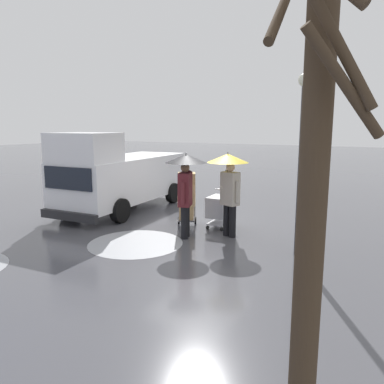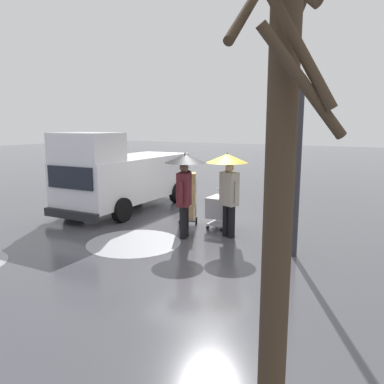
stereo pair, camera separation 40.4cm
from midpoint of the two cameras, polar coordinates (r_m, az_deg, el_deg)
name	(u,v)px [view 2 (the right image)]	position (r m, az deg, el deg)	size (l,w,h in m)	color
ground_plane	(198,226)	(10.68, 2.01, -5.21)	(90.00, 90.00, 0.00)	#4C4C51
slush_patch_under_van	(134,242)	(9.31, -7.52, -7.57)	(2.28, 2.28, 0.01)	#999BA0
cargo_van_parked_right	(123,175)	(12.74, -9.48, 2.56)	(2.42, 5.44, 2.60)	white
shopping_cart_vendor	(219,208)	(10.45, 5.28, -2.39)	(0.58, 0.84, 1.02)	#B2B2B7
hand_dolly_boxes	(187,196)	(10.47, 0.37, -0.54)	(0.77, 0.85, 1.52)	#515156
pedestrian_pink_side	(185,175)	(9.38, 0.11, 2.54)	(1.04, 1.04, 2.15)	black
pedestrian_black_side	(228,175)	(9.49, 6.67, 2.57)	(1.04, 1.04, 2.15)	black
bare_tree_near	(279,194)	(3.13, 16.63, -0.26)	(0.95, 1.00, 4.67)	#423323
street_lamp	(299,147)	(8.22, 17.25, 6.54)	(0.28, 0.28, 3.86)	#2D2D33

